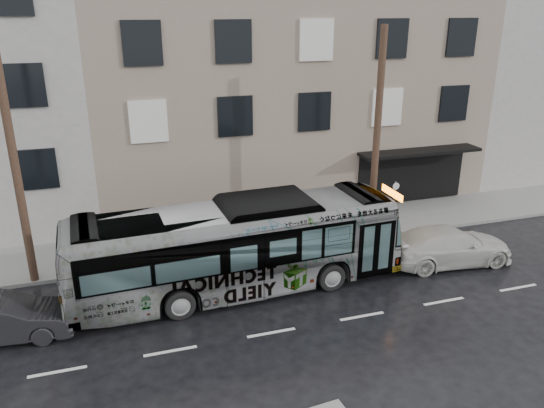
{
  "coord_description": "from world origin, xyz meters",
  "views": [
    {
      "loc": [
        -4.34,
        -16.25,
        9.74
      ],
      "look_at": [
        1.61,
        2.5,
        2.45
      ],
      "focal_mm": 35.0,
      "sensor_mm": 36.0,
      "label": 1
    }
  ],
  "objects": [
    {
      "name": "building_taupe",
      "position": [
        5.0,
        12.7,
        5.5
      ],
      "size": [
        20.0,
        12.0,
        11.0
      ],
      "primitive_type": "cube",
      "color": "gray",
      "rests_on": "ground"
    },
    {
      "name": "sidewalk",
      "position": [
        0.0,
        4.9,
        0.07
      ],
      "size": [
        90.0,
        3.6,
        0.15
      ],
      "primitive_type": "cube",
      "color": "gray",
      "rests_on": "ground"
    },
    {
      "name": "utility_pole_front",
      "position": [
        6.5,
        3.3,
        4.65
      ],
      "size": [
        0.3,
        0.3,
        9.0
      ],
      "primitive_type": "cylinder",
      "color": "#513828",
      "rests_on": "sidewalk"
    },
    {
      "name": "white_sedan",
      "position": [
        8.32,
        0.1,
        0.75
      ],
      "size": [
        5.34,
        2.53,
        1.5
      ],
      "primitive_type": "imported",
      "rotation": [
        0.0,
        0.0,
        1.49
      ],
      "color": "beige",
      "rests_on": "ground"
    },
    {
      "name": "bus",
      "position": [
        -0.34,
        0.57,
        1.69
      ],
      "size": [
        12.27,
        3.39,
        3.38
      ],
      "primitive_type": "imported",
      "rotation": [
        0.0,
        0.0,
        1.62
      ],
      "color": "#B2B2B2",
      "rests_on": "ground"
    },
    {
      "name": "ground",
      "position": [
        0.0,
        0.0,
        0.0
      ],
      "size": [
        120.0,
        120.0,
        0.0
      ],
      "primitive_type": "plane",
      "color": "black",
      "rests_on": "ground"
    },
    {
      "name": "dark_sedan",
      "position": [
        -8.01,
        -0.27,
        0.7
      ],
      "size": [
        4.33,
        1.84,
        1.39
      ],
      "primitive_type": "imported",
      "rotation": [
        0.0,
        0.0,
        1.48
      ],
      "color": "black",
      "rests_on": "ground"
    },
    {
      "name": "sign_post",
      "position": [
        7.6,
        3.3,
        1.35
      ],
      "size": [
        0.06,
        0.06,
        2.4
      ],
      "primitive_type": "cylinder",
      "color": "slate",
      "rests_on": "sidewalk"
    },
    {
      "name": "utility_pole_rear",
      "position": [
        -7.5,
        3.3,
        4.65
      ],
      "size": [
        0.3,
        0.3,
        9.0
      ],
      "primitive_type": "cylinder",
      "color": "#513828",
      "rests_on": "sidewalk"
    }
  ]
}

